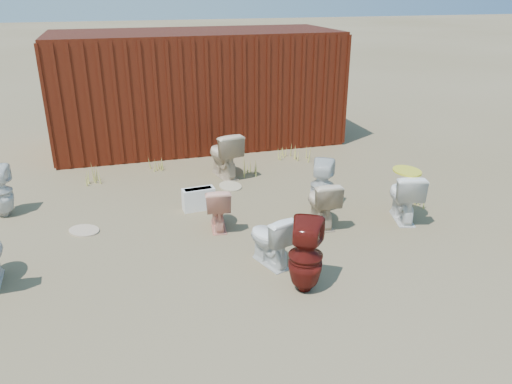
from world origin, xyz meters
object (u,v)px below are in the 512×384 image
object	(u,v)px
toilet_back_a	(0,192)
shipping_container	(197,88)
toilet_back_yellowlid	(404,196)
toilet_front_pink	(217,207)
loose_tank	(199,199)
toilet_front_maroon	(306,256)
toilet_back_beige_right	(322,202)
toilet_back_beige_left	(224,154)
toilet_back_e	(322,185)
toilet_front_c	(270,239)

from	to	relation	value
toilet_back_a	shipping_container	bearing A→B (deg)	-138.11
toilet_back_a	toilet_back_yellowlid	bearing A→B (deg)	163.27
toilet_front_pink	loose_tank	bearing A→B (deg)	-70.04
toilet_front_maroon	toilet_back_beige_right	xyz separation A→B (m)	(0.86, 1.54, -0.08)
shipping_container	toilet_back_a	size ratio (longest dim) A/B	7.58
toilet_back_beige_left	toilet_back_beige_right	bearing A→B (deg)	99.62
toilet_front_maroon	toilet_back_e	bearing A→B (deg)	-88.08
toilet_back_beige_right	loose_tank	bearing A→B (deg)	-28.56
toilet_front_maroon	loose_tank	bearing A→B (deg)	-43.52
toilet_back_a	loose_tank	world-z (taller)	toilet_back_a
toilet_front_pink	toilet_back_e	world-z (taller)	toilet_back_e
toilet_front_maroon	toilet_back_e	size ratio (longest dim) A/B	1.09
toilet_front_maroon	toilet_back_beige_left	world-z (taller)	toilet_front_maroon
toilet_back_beige_left	toilet_back_e	distance (m)	2.19
toilet_front_c	toilet_back_beige_left	world-z (taller)	toilet_back_beige_left
toilet_back_yellowlid	toilet_back_e	xyz separation A→B (m)	(-1.03, 0.69, 0.02)
toilet_front_c	toilet_back_beige_right	bearing A→B (deg)	-159.84
toilet_back_beige_left	toilet_back_yellowlid	distance (m)	3.35
toilet_front_pink	toilet_front_c	distance (m)	1.26
shipping_container	toilet_back_a	distance (m)	4.85
toilet_front_maroon	loose_tank	distance (m)	2.70
shipping_container	toilet_front_maroon	xyz separation A→B (m)	(0.08, -6.33, -0.76)
toilet_back_beige_right	loose_tank	size ratio (longest dim) A/B	1.41
toilet_front_c	toilet_back_beige_right	xyz separation A→B (m)	(1.07, 0.86, 0.01)
toilet_back_beige_right	toilet_back_e	xyz separation A→B (m)	(0.22, 0.51, 0.05)
toilet_back_beige_right	toilet_back_yellowlid	size ratio (longest dim) A/B	0.93
toilet_front_pink	toilet_back_beige_right	bearing A→B (deg)	175.12
toilet_front_pink	toilet_back_beige_left	xyz separation A→B (m)	(0.57, 2.06, 0.10)
toilet_back_yellowlid	toilet_back_beige_right	bearing A→B (deg)	7.19
shipping_container	toilet_front_c	bearing A→B (deg)	-91.23
toilet_back_e	loose_tank	world-z (taller)	toilet_back_e
toilet_back_beige_left	loose_tank	distance (m)	1.55
toilet_front_maroon	toilet_back_beige_left	bearing A→B (deg)	-59.50
shipping_container	toilet_back_beige_left	world-z (taller)	shipping_container
shipping_container	toilet_back_a	bearing A→B (deg)	-138.83
toilet_back_a	toilet_front_pink	bearing A→B (deg)	157.53
toilet_front_maroon	loose_tank	size ratio (longest dim) A/B	1.75
toilet_front_pink	toilet_front_c	xyz separation A→B (m)	(0.42, -1.19, 0.02)
toilet_back_beige_left	toilet_back_a	bearing A→B (deg)	0.37
toilet_back_beige_left	toilet_back_e	size ratio (longest dim) A/B	1.06
toilet_front_c	toilet_back_beige_right	world-z (taller)	toilet_back_beige_right
toilet_front_maroon	loose_tank	world-z (taller)	toilet_front_maroon
shipping_container	toilet_back_beige_left	distance (m)	2.52
toilet_back_a	toilet_back_yellowlid	world-z (taller)	toilet_back_a
shipping_container	toilet_back_beige_right	xyz separation A→B (m)	(0.94, -4.79, -0.85)
toilet_front_pink	toilet_back_beige_right	xyz separation A→B (m)	(1.48, -0.33, 0.03)
toilet_back_yellowlid	toilet_back_beige_left	bearing A→B (deg)	-34.72
shipping_container	toilet_front_maroon	bearing A→B (deg)	-89.28
shipping_container	loose_tank	xyz separation A→B (m)	(-0.69, -3.75, -1.02)
toilet_back_yellowlid	toilet_back_e	world-z (taller)	toilet_back_e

